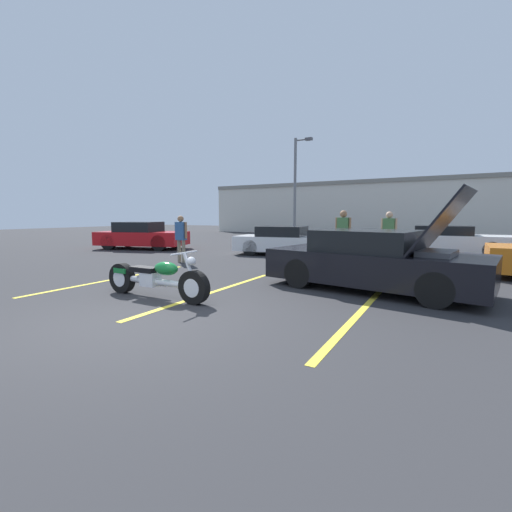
# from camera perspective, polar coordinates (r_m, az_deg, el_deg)

# --- Properties ---
(ground_plane) EXTENTS (80.00, 80.00, 0.00)m
(ground_plane) POSITION_cam_1_polar(r_m,az_deg,el_deg) (5.57, -19.66, -10.40)
(ground_plane) COLOR #2D2D30
(parking_stripe_foreground) EXTENTS (0.12, 4.74, 0.01)m
(parking_stripe_foreground) POSITION_cam_1_polar(r_m,az_deg,el_deg) (9.41, -22.26, -3.53)
(parking_stripe_foreground) COLOR yellow
(parking_stripe_foreground) RESTS_ON ground
(parking_stripe_middle) EXTENTS (0.12, 4.74, 0.01)m
(parking_stripe_middle) POSITION_cam_1_polar(r_m,az_deg,el_deg) (7.29, -7.19, -5.97)
(parking_stripe_middle) COLOR yellow
(parking_stripe_middle) RESTS_ON ground
(parking_stripe_back) EXTENTS (0.12, 4.74, 0.01)m
(parking_stripe_back) POSITION_cam_1_polar(r_m,az_deg,el_deg) (6.03, 17.00, -8.93)
(parking_stripe_back) COLOR yellow
(parking_stripe_back) RESTS_ON ground
(far_building) EXTENTS (32.00, 4.20, 4.40)m
(far_building) POSITION_cam_1_polar(r_m,az_deg,el_deg) (30.15, 22.04, 7.71)
(far_building) COLOR beige
(far_building) RESTS_ON ground
(light_pole) EXTENTS (1.21, 0.28, 6.51)m
(light_pole) POSITION_cam_1_polar(r_m,az_deg,el_deg) (22.79, 6.73, 11.85)
(light_pole) COLOR slate
(light_pole) RESTS_ON ground
(motorcycle) EXTENTS (2.53, 0.70, 0.94)m
(motorcycle) POSITION_cam_1_polar(r_m,az_deg,el_deg) (6.95, -16.40, -3.64)
(motorcycle) COLOR black
(motorcycle) RESTS_ON ground
(show_car_hood_open) EXTENTS (4.65, 2.50, 2.11)m
(show_car_hood_open) POSITION_cam_1_polar(r_m,az_deg,el_deg) (7.79, 19.10, -0.79)
(show_car_hood_open) COLOR black
(show_car_hood_open) RESTS_ON ground
(parked_car_mid_left_row) EXTENTS (4.24, 2.32, 1.17)m
(parked_car_mid_left_row) POSITION_cam_1_polar(r_m,az_deg,el_deg) (13.94, 4.88, 2.47)
(parked_car_mid_left_row) COLOR white
(parked_car_mid_left_row) RESTS_ON ground
(parked_car_mid_right_row) EXTENTS (4.66, 1.98, 1.18)m
(parked_car_mid_right_row) POSITION_cam_1_polar(r_m,az_deg,el_deg) (16.15, 29.20, 2.28)
(parked_car_mid_right_row) COLOR white
(parked_car_mid_right_row) RESTS_ON ground
(parked_car_left_row) EXTENTS (4.48, 2.99, 1.29)m
(parked_car_left_row) POSITION_cam_1_polar(r_m,az_deg,el_deg) (17.33, -18.52, 3.19)
(parked_car_left_row) COLOR red
(parked_car_left_row) RESTS_ON ground
(spectator_near_motorcycle) EXTENTS (0.52, 0.21, 1.59)m
(spectator_near_motorcycle) POSITION_cam_1_polar(r_m,az_deg,el_deg) (11.90, -12.39, 3.43)
(spectator_near_motorcycle) COLOR gray
(spectator_near_motorcycle) RESTS_ON ground
(spectator_by_show_car) EXTENTS (0.52, 0.23, 1.73)m
(spectator_by_show_car) POSITION_cam_1_polar(r_m,az_deg,el_deg) (12.40, 21.23, 3.69)
(spectator_by_show_car) COLOR #38476B
(spectator_by_show_car) RESTS_ON ground
(spectator_midground) EXTENTS (0.52, 0.23, 1.77)m
(spectator_midground) POSITION_cam_1_polar(r_m,az_deg,el_deg) (11.60, 14.28, 3.88)
(spectator_midground) COLOR #333338
(spectator_midground) RESTS_ON ground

